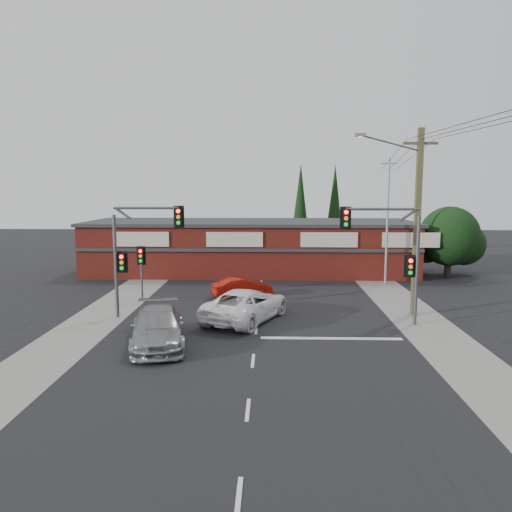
{
  "coord_description": "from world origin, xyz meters",
  "views": [
    {
      "loc": [
        0.7,
        -23.81,
        6.86
      ],
      "look_at": [
        -0.11,
        3.0,
        3.22
      ],
      "focal_mm": 35.0,
      "sensor_mm": 36.0,
      "label": 1
    }
  ],
  "objects_px": {
    "utility_pole": "(415,216)",
    "shop_building": "(250,246)",
    "white_suv": "(246,305)",
    "silver_suv": "(158,327)",
    "red_sedan": "(242,287)"
  },
  "relations": [
    {
      "from": "utility_pole",
      "to": "silver_suv",
      "type": "bearing_deg",
      "value": -155.93
    },
    {
      "from": "utility_pole",
      "to": "shop_building",
      "type": "bearing_deg",
      "value": 123.76
    },
    {
      "from": "white_suv",
      "to": "utility_pole",
      "type": "bearing_deg",
      "value": -147.66
    },
    {
      "from": "silver_suv",
      "to": "shop_building",
      "type": "distance_m",
      "value": 19.95
    },
    {
      "from": "silver_suv",
      "to": "red_sedan",
      "type": "height_order",
      "value": "silver_suv"
    },
    {
      "from": "red_sedan",
      "to": "utility_pole",
      "type": "xyz_separation_m",
      "value": [
        9.48,
        -4.21,
        4.77
      ]
    },
    {
      "from": "white_suv",
      "to": "red_sedan",
      "type": "xyz_separation_m",
      "value": [
        -0.54,
        5.55,
        -0.21
      ]
    },
    {
      "from": "silver_suv",
      "to": "shop_building",
      "type": "relative_size",
      "value": 0.2
    },
    {
      "from": "silver_suv",
      "to": "red_sedan",
      "type": "distance_m",
      "value": 10.35
    },
    {
      "from": "red_sedan",
      "to": "shop_building",
      "type": "xyz_separation_m",
      "value": [
        0.12,
        9.78,
        1.51
      ]
    },
    {
      "from": "shop_building",
      "to": "utility_pole",
      "type": "height_order",
      "value": "utility_pole"
    },
    {
      "from": "white_suv",
      "to": "silver_suv",
      "type": "xyz_separation_m",
      "value": [
        -3.69,
        -4.3,
        -0.04
      ]
    },
    {
      "from": "utility_pole",
      "to": "white_suv",
      "type": "bearing_deg",
      "value": -171.47
    },
    {
      "from": "silver_suv",
      "to": "red_sedan",
      "type": "bearing_deg",
      "value": 60.3
    },
    {
      "from": "red_sedan",
      "to": "shop_building",
      "type": "distance_m",
      "value": 9.9
    }
  ]
}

